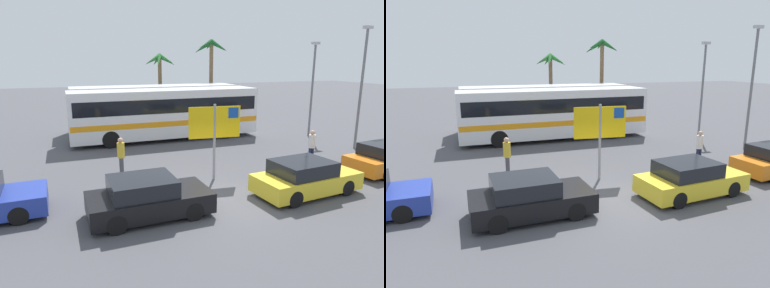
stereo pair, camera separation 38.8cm
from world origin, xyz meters
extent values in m
plane|color=#4C4C51|center=(0.00, 0.00, 0.00)|extent=(120.00, 120.00, 0.00)
cube|color=white|center=(1.05, 10.35, 1.73)|extent=(11.77, 2.60, 2.90)
cube|color=black|center=(1.05, 10.35, 2.28)|extent=(11.30, 2.62, 0.84)
cube|color=orange|center=(1.05, 10.35, 1.22)|extent=(11.65, 2.62, 0.32)
cylinder|color=black|center=(4.69, 11.52, 0.50)|extent=(1.00, 0.28, 1.00)
cylinder|color=black|center=(4.69, 9.18, 0.50)|extent=(1.00, 0.28, 1.00)
cylinder|color=black|center=(-2.60, 11.52, 0.50)|extent=(1.00, 0.28, 1.00)
cylinder|color=black|center=(-2.60, 9.18, 0.50)|extent=(1.00, 0.28, 1.00)
cube|color=white|center=(1.27, 13.70, 1.73)|extent=(11.77, 2.60, 2.90)
cube|color=black|center=(1.27, 13.70, 2.28)|extent=(11.30, 2.62, 0.84)
cube|color=#1E70B7|center=(1.27, 13.70, 1.22)|extent=(11.65, 2.62, 0.32)
cylinder|color=black|center=(4.92, 14.87, 0.50)|extent=(1.00, 0.28, 1.00)
cylinder|color=black|center=(4.92, 12.53, 0.50)|extent=(1.00, 0.28, 1.00)
cylinder|color=black|center=(-2.37, 14.87, 0.50)|extent=(1.00, 0.28, 1.00)
cylinder|color=black|center=(-2.37, 12.53, 0.50)|extent=(1.00, 0.28, 1.00)
cylinder|color=gray|center=(0.76, 2.21, 1.60)|extent=(0.11, 0.11, 3.20)
cube|color=yellow|center=(0.76, 2.21, 2.45)|extent=(2.19, 0.30, 1.30)
cube|color=#1447A8|center=(1.55, 2.12, 2.82)|extent=(0.44, 0.12, 0.44)
cube|color=yellow|center=(3.34, -0.52, 0.48)|extent=(4.17, 2.12, 0.64)
cube|color=black|center=(3.10, -0.55, 1.06)|extent=(2.23, 1.81, 0.52)
cylinder|color=black|center=(4.51, 0.40, 0.30)|extent=(0.61, 0.21, 0.60)
cylinder|color=black|center=(4.66, -1.22, 0.30)|extent=(0.61, 0.21, 0.60)
cylinder|color=black|center=(2.02, 0.18, 0.30)|extent=(0.61, 0.21, 0.60)
cylinder|color=black|center=(2.16, -1.45, 0.30)|extent=(0.61, 0.21, 0.60)
cylinder|color=black|center=(-6.61, 2.15, 0.30)|extent=(0.60, 0.18, 0.60)
cylinder|color=black|center=(-6.56, 0.46, 0.30)|extent=(0.60, 0.18, 0.60)
cylinder|color=black|center=(7.31, 1.03, 0.30)|extent=(0.61, 0.21, 0.60)
cube|color=black|center=(-2.65, -0.33, 0.48)|extent=(3.95, 1.93, 0.64)
cube|color=black|center=(-2.88, -0.34, 1.06)|extent=(2.07, 1.74, 0.52)
cylinder|color=black|center=(-1.46, 0.54, 0.30)|extent=(0.60, 0.17, 0.60)
cylinder|color=black|center=(-1.42, -1.15, 0.30)|extent=(0.60, 0.17, 0.60)
cylinder|color=black|center=(-3.88, 0.49, 0.30)|extent=(0.60, 0.17, 0.60)
cylinder|color=black|center=(-3.84, -1.21, 0.30)|extent=(0.60, 0.17, 0.60)
cylinder|color=#4C4C51|center=(-2.82, 3.94, 0.41)|extent=(0.13, 0.13, 0.83)
cylinder|color=#4C4C51|center=(-2.85, 4.11, 0.41)|extent=(0.13, 0.13, 0.83)
cylinder|color=gold|center=(-2.84, 4.02, 1.15)|extent=(0.32, 0.32, 0.65)
sphere|color=tan|center=(-2.84, 4.02, 1.59)|extent=(0.22, 0.22, 0.22)
cylinder|color=#1E2347|center=(6.02, 2.58, 0.40)|extent=(0.13, 0.13, 0.81)
cylinder|color=#1E2347|center=(6.20, 2.61, 0.40)|extent=(0.13, 0.13, 0.81)
cylinder|color=silver|center=(6.11, 2.60, 1.12)|extent=(0.32, 0.32, 0.64)
sphere|color=tan|center=(6.11, 2.60, 1.55)|extent=(0.22, 0.22, 0.22)
cylinder|color=slate|center=(10.49, 4.15, 3.27)|extent=(0.14, 0.14, 6.54)
cube|color=#B2B2B7|center=(10.49, 4.15, 6.64)|extent=(0.56, 0.20, 0.16)
cylinder|color=slate|center=(10.30, 7.93, 2.95)|extent=(0.14, 0.14, 5.89)
cube|color=#B2B2B7|center=(10.30, 7.93, 5.99)|extent=(0.56, 0.20, 0.16)
cylinder|color=brown|center=(3.04, 18.83, 2.56)|extent=(0.32, 0.32, 5.12)
cone|color=#2D7533|center=(3.69, 18.74, 4.93)|extent=(1.57, 0.65, 1.15)
cone|color=#2D7533|center=(3.49, 19.40, 5.10)|extent=(1.32, 1.51, 0.87)
cone|color=#2D7533|center=(2.94, 19.47, 4.93)|extent=(0.67, 1.57, 1.15)
cone|color=#2D7533|center=(2.49, 19.20, 4.96)|extent=(1.52, 1.23, 1.11)
cone|color=#2D7533|center=(2.45, 18.42, 5.07)|extent=(1.55, 1.25, 0.91)
cone|color=#2D7533|center=(2.81, 18.22, 4.93)|extent=(0.97, 1.58, 1.15)
cone|color=#2D7533|center=(3.48, 18.29, 5.02)|extent=(1.32, 1.49, 1.01)
cylinder|color=brown|center=(7.00, 16.83, 3.13)|extent=(0.32, 0.32, 6.25)
cone|color=#195623|center=(7.78, 16.95, 6.08)|extent=(1.80, 0.70, 1.15)
cone|color=#195623|center=(7.13, 17.65, 6.18)|extent=(0.72, 1.84, 0.96)
cone|color=#195623|center=(6.45, 17.33, 6.01)|extent=(1.57, 1.48, 1.27)
cone|color=#195623|center=(6.29, 16.43, 6.17)|extent=(1.77, 1.27, 0.97)
cone|color=#195623|center=(7.33, 16.11, 6.10)|extent=(1.14, 1.79, 1.12)
camera|label=1|loc=(-4.99, -10.43, 4.90)|focal=32.06mm
camera|label=2|loc=(-4.62, -10.56, 4.90)|focal=32.06mm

